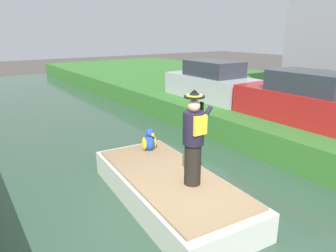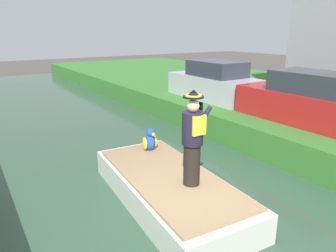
% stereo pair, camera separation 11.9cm
% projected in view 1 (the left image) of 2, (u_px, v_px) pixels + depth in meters
% --- Properties ---
extents(ground_plane, '(80.00, 80.00, 0.00)m').
position_uv_depth(ground_plane, '(192.00, 223.00, 5.99)').
color(ground_plane, '#4C4742').
extents(canal_water, '(6.62, 48.00, 0.10)m').
position_uv_depth(canal_water, '(192.00, 220.00, 5.98)').
color(canal_water, '#33513D').
rests_on(canal_water, ground).
extents(boat, '(2.15, 4.34, 0.61)m').
position_uv_depth(boat, '(169.00, 188.00, 6.50)').
color(boat, silver).
rests_on(boat, canal_water).
extents(person_pirate, '(0.61, 0.42, 1.85)m').
position_uv_depth(person_pirate, '(194.00, 139.00, 5.76)').
color(person_pirate, black).
rests_on(person_pirate, boat).
extents(parrot_plush, '(0.36, 0.35, 0.57)m').
position_uv_depth(parrot_plush, '(149.00, 141.00, 7.66)').
color(parrot_plush, blue).
rests_on(parrot_plush, boat).
extents(parked_car_red, '(1.71, 4.00, 1.50)m').
position_uv_depth(parked_car_red, '(303.00, 100.00, 9.28)').
color(parked_car_red, red).
rests_on(parked_car_red, grass_bank_far).
extents(parked_car_silver, '(1.77, 4.03, 1.50)m').
position_uv_depth(parked_car_silver, '(210.00, 82.00, 12.52)').
color(parked_car_silver, '#B7B7BC').
rests_on(parked_car_silver, grass_bank_far).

